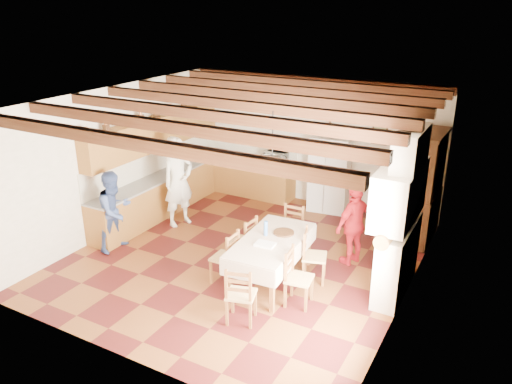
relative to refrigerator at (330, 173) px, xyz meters
The scene contains 31 objects.
floor 3.19m from the refrigerator, 100.33° to the right, with size 6.00×6.50×0.02m, color #481413.
ceiling 3.74m from the refrigerator, 100.33° to the right, with size 6.00×6.50×0.02m, color white.
wall_back 0.87m from the refrigerator, 156.27° to the left, with size 6.00×0.02×3.00m, color beige.
wall_front 6.33m from the refrigerator, 95.01° to the right, with size 6.00×0.02×3.00m, color beige.
wall_left 4.71m from the refrigerator, 139.71° to the right, with size 0.02×6.50×3.00m, color beige.
wall_right 3.94m from the refrigerator, 50.82° to the right, with size 0.02×6.50×3.00m, color beige.
ceiling_beams 3.68m from the refrigerator, 100.33° to the right, with size 6.00×6.30×0.16m, color #33160C, non-canonical shape.
lower_cabinets_left 3.83m from the refrigerator, 148.80° to the right, with size 0.60×4.30×0.86m, color brown.
lower_cabinets_back 2.15m from the refrigerator, behind, with size 2.30×0.60×0.86m, color brown.
countertop_left 3.80m from the refrigerator, 148.80° to the right, with size 0.62×4.30×0.04m, color slate.
countertop_back 2.10m from the refrigerator, behind, with size 2.34×0.62×0.04m, color slate.
backsplash_left 4.06m from the refrigerator, 150.89° to the right, with size 0.03×4.30×0.60m, color white.
backsplash_back 2.14m from the refrigerator, behind, with size 2.30×0.03×0.60m, color white.
upper_cabinets 4.03m from the refrigerator, 149.75° to the right, with size 0.35×4.20×0.70m, color brown.
fireplace 3.60m from the refrigerator, 52.40° to the right, with size 0.56×1.60×2.80m, color beige, non-canonical shape.
wall_picture 1.41m from the refrigerator, 11.96° to the left, with size 0.34×0.03×0.42m, color black.
refrigerator is the anchor object (origin of this frame).
hutch 2.29m from the refrigerator, 15.36° to the right, with size 0.52×1.24×2.25m, color #36180E, non-canonical shape.
dining_table 3.56m from the refrigerator, 85.21° to the right, with size 1.06×1.91×0.81m.
chandelier 3.81m from the refrigerator, 85.21° to the right, with size 0.47×0.47×0.03m, color black.
chair_left_near 3.96m from the refrigerator, 95.93° to the right, with size 0.42×0.40×0.96m, color brown, non-canonical shape.
chair_left_far 3.31m from the refrigerator, 97.35° to the right, with size 0.42×0.40×0.96m, color brown, non-canonical shape.
chair_right_near 4.09m from the refrigerator, 75.74° to the right, with size 0.42×0.40×0.96m, color brown, non-canonical shape.
chair_right_far 3.30m from the refrigerator, 73.43° to the right, with size 0.42×0.40×0.96m, color brown, non-canonical shape.
chair_end_near 4.81m from the refrigerator, 84.95° to the right, with size 0.42×0.40×0.96m, color brown, non-canonical shape.
chair_end_far 2.49m from the refrigerator, 86.44° to the right, with size 0.42×0.40×0.96m, color brown, non-canonical shape.
person_man 3.46m from the refrigerator, 137.21° to the right, with size 0.71×0.47×1.95m, color white.
person_woman_blue 4.85m from the refrigerator, 126.87° to the right, with size 0.77×0.60×1.59m, color #3A4F89.
person_woman_red 2.57m from the refrigerator, 59.29° to the right, with size 0.91×0.38×1.54m, color red.
microwave 1.39m from the refrigerator, behind, with size 0.52×0.35×0.29m, color silver.
fridge_vase 1.04m from the refrigerator, behind, with size 0.30×0.30×0.32m, color #36180E.
Camera 1 is at (4.25, -7.27, 4.59)m, focal length 35.00 mm.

